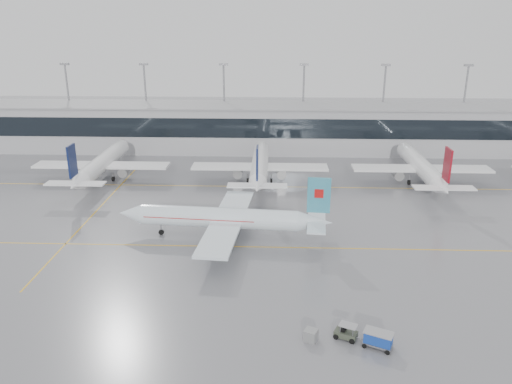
{
  "coord_description": "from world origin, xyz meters",
  "views": [
    {
      "loc": [
        3.14,
        -71.29,
        33.89
      ],
      "look_at": [
        0.0,
        12.0,
        5.0
      ],
      "focal_mm": 35.0,
      "sensor_mm": 36.0,
      "label": 1
    }
  ],
  "objects_px": {
    "baggage_tug": "(346,333)",
    "air_canada_jet": "(226,219)",
    "gse_unit": "(311,335)",
    "baggage_cart": "(378,338)"
  },
  "relations": [
    {
      "from": "baggage_cart",
      "to": "gse_unit",
      "type": "height_order",
      "value": "baggage_cart"
    },
    {
      "from": "baggage_tug",
      "to": "baggage_cart",
      "type": "bearing_deg",
      "value": 0.0
    },
    {
      "from": "baggage_tug",
      "to": "air_canada_jet",
      "type": "bearing_deg",
      "value": 145.63
    },
    {
      "from": "air_canada_jet",
      "to": "gse_unit",
      "type": "height_order",
      "value": "air_canada_jet"
    },
    {
      "from": "air_canada_jet",
      "to": "gse_unit",
      "type": "relative_size",
      "value": 25.66
    },
    {
      "from": "baggage_cart",
      "to": "gse_unit",
      "type": "distance_m",
      "value": 7.3
    },
    {
      "from": "baggage_tug",
      "to": "gse_unit",
      "type": "bearing_deg",
      "value": -146.85
    },
    {
      "from": "baggage_tug",
      "to": "gse_unit",
      "type": "relative_size",
      "value": 2.69
    },
    {
      "from": "baggage_cart",
      "to": "gse_unit",
      "type": "xyz_separation_m",
      "value": [
        -7.23,
        0.93,
        -0.44
      ]
    },
    {
      "from": "air_canada_jet",
      "to": "baggage_cart",
      "type": "bearing_deg",
      "value": 129.16
    }
  ]
}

